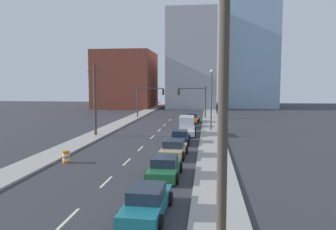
{
  "coord_description": "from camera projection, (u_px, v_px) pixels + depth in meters",
  "views": [
    {
      "loc": [
        6.33,
        -6.17,
        6.25
      ],
      "look_at": [
        1.36,
        34.89,
        2.2
      ],
      "focal_mm": 35.0,
      "sensor_mm": 36.0,
      "label": 1
    }
  ],
  "objects": [
    {
      "name": "lane_stripe_at_31m",
      "position": [
        152.0,
        137.0,
        38.02
      ],
      "size": [
        0.16,
        2.4,
        0.01
      ],
      "primitive_type": "cube",
      "color": "beige",
      "rests_on": "ground"
    },
    {
      "name": "sedan_tan",
      "position": [
        174.0,
        149.0,
        27.83
      ],
      "size": [
        2.29,
        4.44,
        1.43
      ],
      "rotation": [
        0.0,
        0.0,
        -0.05
      ],
      "color": "tan",
      "rests_on": "ground"
    },
    {
      "name": "traffic_signal_left",
      "position": [
        146.0,
        97.0,
        58.58
      ],
      "size": [
        5.0,
        0.35,
        5.72
      ],
      "color": "#38383D",
      "rests_on": "ground"
    },
    {
      "name": "building_brick_left",
      "position": [
        126.0,
        80.0,
        83.68
      ],
      "size": [
        14.0,
        16.0,
        14.15
      ],
      "color": "brown",
      "rests_on": "ground"
    },
    {
      "name": "box_truck_white",
      "position": [
        187.0,
        126.0,
        39.34
      ],
      "size": [
        2.38,
        5.4,
        2.28
      ],
      "rotation": [
        0.0,
        0.0,
        0.04
      ],
      "color": "silver",
      "rests_on": "ground"
    },
    {
      "name": "building_glass_right",
      "position": [
        248.0,
        49.0,
        87.04
      ],
      "size": [
        13.0,
        20.0,
        30.62
      ],
      "color": "#8CADC6",
      "rests_on": "ground"
    },
    {
      "name": "lane_stripe_at_8m",
      "position": [
        69.0,
        218.0,
        15.14
      ],
      "size": [
        0.16,
        2.4,
        0.01
      ],
      "primitive_type": "cube",
      "color": "beige",
      "rests_on": "ground"
    },
    {
      "name": "sedan_silver",
      "position": [
        187.0,
        123.0,
        46.09
      ],
      "size": [
        2.26,
        4.42,
        1.51
      ],
      "rotation": [
        0.0,
        0.0,
        -0.04
      ],
      "color": "#B2B2BC",
      "rests_on": "ground"
    },
    {
      "name": "sidewalk_left",
      "position": [
        134.0,
        117.0,
        59.73
      ],
      "size": [
        2.73,
        104.14,
        0.16
      ],
      "color": "#9E9B93",
      "rests_on": "ground"
    },
    {
      "name": "lane_stripe_at_19m",
      "position": [
        127.0,
        162.0,
        26.03
      ],
      "size": [
        0.16,
        2.4,
        0.01
      ],
      "primitive_type": "cube",
      "color": "beige",
      "rests_on": "ground"
    },
    {
      "name": "utility_pole_right_near",
      "position": [
        223.0,
        125.0,
        10.08
      ],
      "size": [
        1.6,
        0.32,
        9.65
      ],
      "color": "#473D33",
      "rests_on": "ground"
    },
    {
      "name": "sedan_navy",
      "position": [
        180.0,
        137.0,
        34.08
      ],
      "size": [
        2.1,
        4.34,
        1.36
      ],
      "rotation": [
        0.0,
        0.0,
        0.02
      ],
      "color": "#141E47",
      "rests_on": "ground"
    },
    {
      "name": "traffic_barrel",
      "position": [
        66.0,
        157.0,
        25.67
      ],
      "size": [
        0.56,
        0.56,
        0.95
      ],
      "color": "orange",
      "rests_on": "ground"
    },
    {
      "name": "lane_stripe_at_49m",
      "position": [
        170.0,
        120.0,
        55.68
      ],
      "size": [
        0.16,
        2.4,
        0.01
      ],
      "primitive_type": "cube",
      "color": "beige",
      "rests_on": "ground"
    },
    {
      "name": "sedan_orange",
      "position": [
        193.0,
        118.0,
        51.61
      ],
      "size": [
        2.17,
        4.46,
        1.49
      ],
      "rotation": [
        0.0,
        0.0,
        -0.05
      ],
      "color": "orange",
      "rests_on": "ground"
    },
    {
      "name": "sidewalk_right",
      "position": [
        211.0,
        118.0,
        58.08
      ],
      "size": [
        2.73,
        104.14,
        0.16
      ],
      "color": "#9E9B93",
      "rests_on": "ground"
    },
    {
      "name": "lane_stripe_at_24m",
      "position": [
        140.0,
        148.0,
        31.32
      ],
      "size": [
        0.16,
        2.4,
        0.01
      ],
      "primitive_type": "cube",
      "color": "beige",
      "rests_on": "ground"
    },
    {
      "name": "lane_stripe_at_36m",
      "position": [
        159.0,
        130.0,
        43.51
      ],
      "size": [
        0.16,
        2.4,
        0.01
      ],
      "primitive_type": "cube",
      "color": "beige",
      "rests_on": "ground"
    },
    {
      "name": "lane_stripe_at_42m",
      "position": [
        164.0,
        125.0,
        48.67
      ],
      "size": [
        0.16,
        2.4,
        0.01
      ],
      "primitive_type": "cube",
      "color": "beige",
      "rests_on": "ground"
    },
    {
      "name": "street_lamp",
      "position": [
        211.0,
        95.0,
        42.39
      ],
      "size": [
        0.44,
        0.44,
        8.01
      ],
      "color": "#4C4C51",
      "rests_on": "ground"
    },
    {
      "name": "sedan_teal",
      "position": [
        147.0,
        202.0,
        15.49
      ],
      "size": [
        2.14,
        4.75,
        1.38
      ],
      "rotation": [
        0.0,
        0.0,
        -0.03
      ],
      "color": "#196B75",
      "rests_on": "ground"
    },
    {
      "name": "sedan_green",
      "position": [
        165.0,
        168.0,
        21.71
      ],
      "size": [
        2.13,
        4.48,
        1.4
      ],
      "rotation": [
        0.0,
        0.0,
        -0.01
      ],
      "color": "#1E6033",
      "rests_on": "ground"
    },
    {
      "name": "traffic_signal_right",
      "position": [
        197.0,
        97.0,
        57.49
      ],
      "size": [
        5.0,
        0.35,
        5.72
      ],
      "color": "#38383D",
      "rests_on": "ground"
    },
    {
      "name": "building_office_center",
      "position": [
        193.0,
        61.0,
        85.15
      ],
      "size": [
        12.0,
        20.0,
        23.9
      ],
      "color": "#A8A8AD",
      "rests_on": "ground"
    },
    {
      "name": "utility_pole_left_mid",
      "position": [
        95.0,
        100.0,
        38.26
      ],
      "size": [
        1.6,
        0.32,
        8.33
      ],
      "color": "#473D33",
      "rests_on": "ground"
    },
    {
      "name": "lane_stripe_at_13m",
      "position": [
        106.0,
        182.0,
        20.75
      ],
      "size": [
        0.16,
        2.4,
        0.01
      ],
      "primitive_type": "cube",
      "color": "beige",
      "rests_on": "ground"
    }
  ]
}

